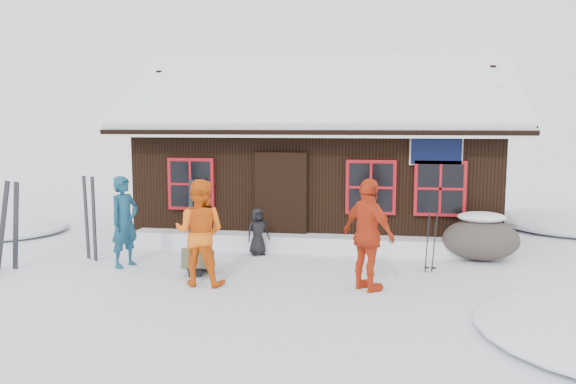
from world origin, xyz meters
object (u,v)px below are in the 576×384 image
Objects in this scene: skier_orange_left at (200,232)px; skier_orange_right at (368,235)px; skier_crouched at (258,232)px; skier_teal at (125,222)px; ski_pair_left at (9,227)px; backpack_olive at (198,264)px; ski_poles at (431,243)px; boulder at (481,238)px.

skier_orange_right reaches higher than skier_orange_left.
skier_teal is at bearing 175.74° from skier_crouched.
skier_orange_right is at bearing -78.33° from skier_teal.
ski_pair_left is 2.62× the size of backpack_olive.
skier_orange_left is at bearing -159.94° from ski_poles.
skier_teal is 1.68m from backpack_olive.
backpack_olive is (-0.74, -1.60, -0.31)m from skier_crouched.
ski_pair_left is at bearing 127.23° from skier_teal.
skier_orange_right is (4.52, -0.80, 0.05)m from skier_teal.
skier_teal reaches higher than ski_poles.
backpack_olive is (-0.24, 0.62, -0.71)m from skier_orange_left.
ski_pair_left is (-4.24, -1.85, 0.32)m from skier_crouched.
skier_teal is at bearing 159.95° from backpack_olive.
skier_orange_left is 5.53m from boulder.
boulder is 0.87× the size of ski_pair_left.
skier_teal is 4.59m from skier_orange_right.
boulder is at bearing 17.42° from ski_pair_left.
ski_poles is at bearing 11.34° from ski_pair_left.
skier_orange_right is (2.76, 0.11, 0.02)m from skier_orange_left.
skier_orange_left is at bearing -77.61° from backpack_olive.
skier_orange_right is 6.50m from ski_pair_left.
boulder is 2.28× the size of backpack_olive.
boulder is at bearing -151.48° from skier_orange_left.
boulder is (2.15, 2.39, -0.47)m from skier_orange_right.
skier_teal is 1.77× the size of skier_crouched.
skier_orange_right is at bearing -77.06° from skier_crouched.
boulder is 5.49m from backpack_olive.
skier_orange_right is at bearing -131.90° from boulder.
skier_crouched is 1.79m from backpack_olive.
skier_orange_right is 3.25m from boulder.
skier_crouched reaches higher than boulder.
skier_crouched is at bearing 56.06° from backpack_olive.
skier_orange_left is 2.30m from skier_crouched.
backpack_olive is at bearing -169.05° from ski_poles.
ski_poles is 4.19m from backpack_olive.
skier_crouched is at bearing -176.17° from boulder.
ski_poles is at bearing -63.27° from skier_teal.
skier_orange_left is 1.53× the size of ski_poles.
ski_pair_left is at bearing 175.20° from backpack_olive.
ski_pair_left is 1.47× the size of ski_poles.
ski_pair_left is at bearing -166.05° from boulder.
skier_teal is 5.64m from ski_poles.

